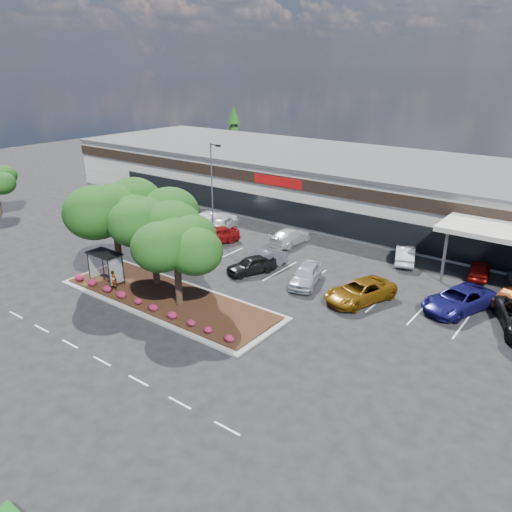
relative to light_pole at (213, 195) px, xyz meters
The scene contains 25 objects.
ground 20.48m from the light_pole, 61.52° to the right, with size 160.00×160.00×0.00m, color black.
retail_store 18.93m from the light_pole, 59.36° to the left, with size 80.40×25.20×6.25m.
landscape_island 16.09m from the light_pole, 60.98° to the right, with size 18.00×6.00×0.26m.
lane_markings 12.55m from the light_pole, 37.44° to the right, with size 33.12×20.06×0.01m.
shrub_row 17.83m from the light_pole, 64.32° to the right, with size 17.00×0.80×0.50m, color maroon, non-canonical shape.
bus_shelter 14.94m from the light_pole, 81.98° to the right, with size 2.75×1.55×2.59m.
island_tree_west 13.24m from the light_pole, 83.19° to the right, with size 7.20×7.20×7.89m, color #113B13, non-canonical shape.
island_tree_mid 13.44m from the light_pole, 67.83° to the right, with size 6.60×6.60×7.32m, color #113B13, non-canonical shape.
island_tree_east 16.64m from the light_pole, 56.96° to the right, with size 5.80×5.80×6.50m, color #113B13, non-canonical shape.
conifer_north_west 34.96m from the light_pole, 125.77° to the left, with size 4.40×4.40×10.00m, color #113B13.
person_waiting 15.82m from the light_pole, 77.68° to the right, with size 0.57×0.37×1.56m, color #594C47.
light_pole is the anchor object (origin of this frame).
car_0 4.62m from the light_pole, 116.50° to the right, with size 1.59×4.55×1.50m, color maroon.
car_1 5.90m from the light_pole, 62.96° to the right, with size 2.23×5.49×1.59m, color #671A07.
car_2 4.46m from the light_pole, 45.99° to the right, with size 1.93×4.81×1.64m, color maroon.
car_3 11.55m from the light_pole, 32.03° to the right, with size 1.71×4.26×1.45m, color black.
car_4 10.78m from the light_pole, 24.58° to the right, with size 1.53×4.38×1.44m, color #4D4D54.
car_5 15.41m from the light_pole, 19.74° to the right, with size 1.90×4.73×1.61m, color #ABB1B8.
car_6 19.92m from the light_pole, 15.61° to the right, with size 2.61×5.65×1.57m, color brown.
car_7 25.44m from the light_pole, ahead, with size 2.70×5.86×1.63m, color #151458.
car_9 3.65m from the light_pole, 88.11° to the left, with size 1.78×4.43×1.51m, color #BABABA.
car_10 3.71m from the light_pole, 128.62° to the left, with size 1.82×5.21×1.72m, color silver.
car_11 8.87m from the light_pole, 14.60° to the left, with size 2.10×5.16×1.50m, color silver.
car_14 19.39m from the light_pole, 12.45° to the left, with size 1.58×4.52×1.49m, color silver.
car_15 25.42m from the light_pole, 10.65° to the left, with size 1.59×3.94×1.34m, color maroon.
Camera 1 is at (23.12, -18.58, 16.40)m, focal length 35.00 mm.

